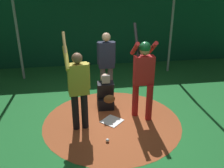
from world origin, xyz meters
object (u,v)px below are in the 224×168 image
umpire (106,62)px  visitor (78,86)px  baseball_1 (107,140)px  batter (143,73)px  catcher (106,95)px  baseball_0 (77,125)px  home_plate (112,121)px

umpire → visitor: size_ratio=0.86×
visitor → baseball_1: (0.62, 0.52, -0.96)m
batter → catcher: size_ratio=2.28×
batter → baseball_0: (0.23, -1.54, -1.09)m
batter → baseball_1: bearing=-46.9°
visitor → baseball_0: (-0.03, -0.08, -0.96)m
batter → umpire: size_ratio=1.20×
home_plate → baseball_0: bearing=-81.7°
home_plate → catcher: 0.75m
home_plate → baseball_0: size_ratio=5.68×
home_plate → catcher: (-0.66, -0.06, 0.36)m
visitor → baseball_1: bearing=32.5°
umpire → baseball_0: umpire is taller
catcher → baseball_0: bearing=-44.0°
home_plate → batter: 1.34m
home_plate → umpire: size_ratio=0.23×
batter → baseball_0: batter is taller
visitor → baseball_1: visitor is taller
catcher → baseball_1: bearing=-5.9°
batter → catcher: bearing=-124.9°
home_plate → baseball_1: baseball_1 is taller
home_plate → visitor: 1.24m
catcher → baseball_1: size_ratio=12.87×
catcher → home_plate: bearing=5.4°
catcher → baseball_0: (0.78, -0.75, -0.33)m
baseball_1 → baseball_0: bearing=-137.2°
home_plate → baseball_0: 0.82m
home_plate → baseball_1: size_ratio=5.68×
baseball_0 → baseball_1: 0.89m
baseball_1 → catcher: bearing=174.1°
batter → baseball_1: batter is taller
catcher → baseball_0: catcher is taller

